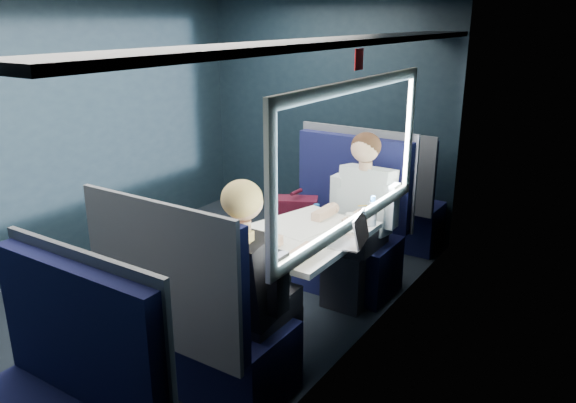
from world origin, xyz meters
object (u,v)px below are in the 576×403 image
Objects in this scene: laptop at (353,236)px; table at (305,245)px; man at (360,211)px; cup at (350,220)px; seat_bay_near at (338,233)px; bottle_small at (372,212)px; seat_row_front at (386,205)px; woman at (249,278)px; seat_bay_far at (198,328)px.

table is at bearing -175.88° from laptop.
table is 0.70m from man.
table is 0.38m from cup.
cup is at bearing 119.70° from laptop.
man is (0.27, -0.17, 0.30)m from seat_bay_near.
laptop is 0.39m from bottle_small.
seat_row_front is 2.54m from woman.
man is at bearing 90.00° from woman.
seat_row_front is 0.88× the size of woman.
man is (0.07, 0.70, 0.06)m from table.
seat_row_front is at bearing 90.00° from seat_bay_far.
man reaches higher than laptop.
table is at bearing -118.82° from cup.
seat_bay_near is at bearing 102.94° from table.
seat_bay_near reaches higher than cup.
seat_bay_far is 1.30m from cup.
man is 0.73m from laptop.
seat_bay_far is at bearing -101.78° from table.
cup is (0.36, 1.19, 0.37)m from seat_bay_far.
man is at bearing -77.17° from seat_row_front.
seat_bay_near and seat_bay_far have the same top height.
seat_bay_near reaches higher than bottle_small.
seat_bay_far is 5.93× the size of bottle_small.
woman reaches higher than seat_bay_near.
man is 1.41m from woman.
bottle_small is (0.30, 0.41, 0.17)m from table.
man is at bearing 128.52° from bottle_small.
woman is 1.15m from bottle_small.
seat_bay_far reaches higher than laptop.
woman is at bearing -80.38° from seat_bay_near.
laptop and bottle_small have the same top height.
bottle_small reaches higher than table.
woman is (0.25, -2.50, 0.32)m from seat_row_front.
bottle_small is (0.23, 1.12, 0.11)m from woman.
seat_bay_far is at bearing -90.00° from seat_row_front.
table is at bearing -84.20° from seat_row_front.
man is 0.39m from bottle_small.
table is at bearing 95.45° from woman.
seat_bay_near reaches higher than laptop.
man reaches higher than bottle_small.
table is 0.79× the size of seat_bay_far.
seat_row_front is (-0.18, 1.80, -0.25)m from table.
man reaches higher than table.
laptop is 1.52× the size of bottle_small.
seat_row_front is at bearing 95.80° from table.
woman reaches higher than seat_bay_far.
woman is at bearing -84.55° from table.
cup is (0.18, 0.32, 0.12)m from table.
seat_row_front reaches higher than table.
bottle_small is at bearing 78.37° from woman.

